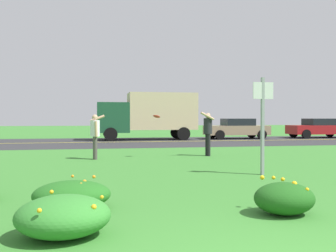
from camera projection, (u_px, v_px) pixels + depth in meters
name	position (u px, v px, depth m)	size (l,w,h in m)	color
ground_plane	(150.00, 160.00, 13.42)	(120.00, 120.00, 0.00)	#387A2D
highway_strip	(126.00, 142.00, 23.52)	(120.00, 9.85, 0.01)	#2D2D30
highway_center_stripe	(126.00, 142.00, 23.52)	(120.00, 0.16, 0.00)	yellow
daylily_clump_front_right	(72.00, 195.00, 6.26)	(1.28, 1.15, 0.51)	#23661E
daylily_clump_front_center	(63.00, 216.00, 4.79)	(1.20, 1.09, 0.53)	#337F2D
daylily_clump_mid_right	(284.00, 198.00, 5.89)	(0.95, 0.85, 0.56)	#1E5619
sign_post_near_path	(263.00, 116.00, 9.99)	(0.56, 0.10, 2.57)	#93969B
person_thrower_white_shirt	(95.00, 132.00, 13.71)	(0.56, 0.52, 1.63)	silver
person_catcher_dark_shirt	(208.00, 130.00, 14.97)	(0.57, 0.52, 1.75)	#232328
frisbee_red	(157.00, 116.00, 14.34)	(0.28, 0.26, 0.15)	red
car_red_leftmost	(319.00, 128.00, 28.44)	(4.50, 2.00, 1.45)	maroon
car_tan_center_left	(237.00, 128.00, 27.21)	(4.50, 2.00, 1.45)	#937F60
box_truck_dark_green	(149.00, 113.00, 25.98)	(6.70, 2.46, 3.20)	#194C2D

